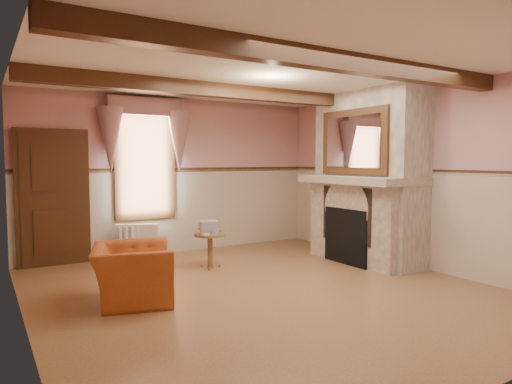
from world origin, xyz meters
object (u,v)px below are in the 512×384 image
side_table (210,251)px  radiator (137,242)px  mantel_clock (329,169)px  bowl (372,174)px  oil_lamp (334,167)px  armchair (132,273)px

side_table → radiator: 1.46m
side_table → mantel_clock: mantel_clock is taller
bowl → oil_lamp: bearing=90.0°
armchair → mantel_clock: 4.11m
armchair → bowl: size_ratio=3.10×
mantel_clock → armchair: bearing=-166.1°
side_table → mantel_clock: 2.63m
armchair → radiator: (0.73, 2.24, -0.04)m
bowl → oil_lamp: (0.00, 0.91, 0.10)m
armchair → side_table: (1.51, 1.01, -0.06)m
side_table → bowl: size_ratio=1.65×
side_table → oil_lamp: 2.66m
radiator → mantel_clock: size_ratio=2.92×
mantel_clock → oil_lamp: 0.15m
radiator → oil_lamp: 3.64m
side_table → mantel_clock: size_ratio=2.29×
radiator → oil_lamp: (3.09, -1.44, 1.26)m
side_table → oil_lamp: size_ratio=1.96×
armchair → oil_lamp: 4.09m
armchair → bowl: (3.82, -0.10, 1.13)m
side_table → radiator: bearing=122.1°
radiator → mantel_clock: 3.57m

